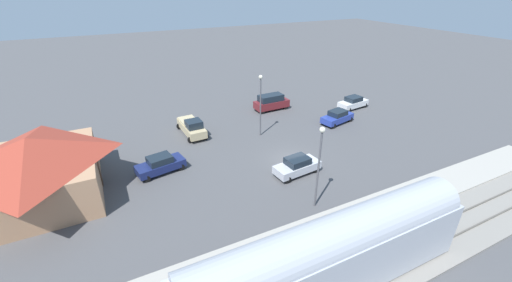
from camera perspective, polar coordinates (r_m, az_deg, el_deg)
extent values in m
plane|color=#4C4C4F|center=(32.93, 6.17, -3.39)|extent=(200.00, 200.00, 0.00)
cube|color=gray|center=(24.77, 24.49, -17.72)|extent=(4.80, 70.00, 0.18)
cube|color=#59544C|center=(24.40, 25.87, -18.39)|extent=(0.10, 70.00, 0.12)
cube|color=#59544C|center=(24.96, 23.29, -16.56)|extent=(0.10, 70.00, 0.12)
cube|color=#A8A399|center=(26.56, 17.98, -12.76)|extent=(3.20, 46.00, 0.30)
cube|color=#ADB2BC|center=(19.82, 13.18, -20.55)|extent=(2.90, 18.00, 3.70)
cube|color=#19389E|center=(20.79, 10.47, -18.61)|extent=(0.04, 16.56, 0.36)
cylinder|color=#ADB2BC|center=(18.59, 13.76, -16.88)|extent=(2.75, 17.28, 2.76)
cube|color=tan|center=(32.00, -34.28, -5.69)|extent=(10.11, 8.87, 3.59)
pyramid|color=#9E3828|center=(30.82, -35.61, -1.27)|extent=(10.91, 9.67, 2.00)
cube|color=#4C3323|center=(31.80, -26.12, -5.29)|extent=(1.10, 0.08, 2.10)
cylinder|color=#23284C|center=(30.36, 27.89, -8.03)|extent=(0.22, 0.22, 0.85)
cylinder|color=silver|center=(29.98, 28.19, -6.87)|extent=(0.36, 0.36, 0.62)
sphere|color=tan|center=(29.77, 28.37, -6.18)|extent=(0.24, 0.24, 0.24)
cylinder|color=#333338|center=(23.92, 12.15, -15.21)|extent=(0.22, 0.22, 0.85)
cylinder|color=#CC3F33|center=(23.44, 12.32, -13.87)|extent=(0.36, 0.36, 0.62)
sphere|color=tan|center=(23.17, 12.43, -13.06)|extent=(0.24, 0.24, 0.24)
cube|color=#283D9E|center=(42.18, 14.34, 4.02)|extent=(2.76, 4.79, 0.76)
cube|color=#19232D|center=(41.92, 14.45, 4.91)|extent=(2.04, 2.46, 0.64)
cylinder|color=black|center=(40.62, 13.68, 2.62)|extent=(0.22, 0.68, 0.68)
cylinder|color=black|center=(41.51, 11.97, 3.34)|extent=(0.22, 0.68, 0.68)
cylinder|color=black|center=(43.20, 16.51, 3.75)|extent=(0.22, 0.68, 0.68)
cylinder|color=black|center=(44.03, 14.84, 4.41)|extent=(0.22, 0.68, 0.68)
cube|color=white|center=(47.91, 16.99, 6.45)|extent=(2.38, 4.69, 0.76)
cube|color=#19232D|center=(47.68, 17.10, 7.24)|extent=(1.87, 2.34, 0.64)
cylinder|color=black|center=(46.32, 16.28, 5.35)|extent=(0.22, 0.68, 0.68)
cylinder|color=black|center=(47.29, 14.84, 5.97)|extent=(0.22, 0.68, 0.68)
cylinder|color=black|center=(48.85, 18.94, 6.07)|extent=(0.22, 0.68, 0.68)
cylinder|color=black|center=(49.76, 17.52, 6.66)|extent=(0.22, 0.68, 0.68)
cube|color=navy|center=(31.70, -16.72, -4.28)|extent=(2.63, 4.76, 0.76)
cube|color=#19232D|center=(31.35, -16.89, -3.19)|extent=(1.98, 2.42, 0.64)
cylinder|color=black|center=(33.02, -14.43, -3.39)|extent=(0.22, 0.68, 0.68)
cylinder|color=black|center=(31.73, -13.26, -4.58)|extent=(0.22, 0.68, 0.68)
cylinder|color=black|center=(32.16, -19.96, -5.14)|extent=(0.22, 0.68, 0.68)
cylinder|color=black|center=(30.83, -19.00, -6.44)|extent=(0.22, 0.68, 0.68)
cube|color=#C6B284|center=(38.57, -11.46, 2.34)|extent=(5.48, 2.19, 0.92)
cube|color=#19232D|center=(37.32, -11.08, 3.00)|extent=(1.80, 1.80, 0.84)
cylinder|color=black|center=(37.14, -9.09, 0.78)|extent=(0.22, 0.76, 0.76)
cylinder|color=black|center=(36.68, -11.59, 0.20)|extent=(0.22, 0.76, 0.76)
cylinder|color=black|center=(40.87, -11.23, 3.10)|extent=(0.22, 0.76, 0.76)
cylinder|color=black|center=(40.45, -13.53, 2.59)|extent=(0.22, 0.76, 0.76)
cube|color=#C6B284|center=(39.18, -11.98, 3.58)|extent=(3.05, 1.99, 0.20)
cube|color=silver|center=(30.41, 7.36, -4.67)|extent=(2.27, 4.66, 0.76)
cube|color=#19232D|center=(30.05, 7.44, -3.54)|extent=(1.82, 2.31, 0.64)
cylinder|color=black|center=(29.17, 5.68, -6.95)|extent=(0.22, 0.68, 0.68)
cylinder|color=black|center=(30.24, 3.85, -5.54)|extent=(0.22, 0.68, 0.68)
cylinder|color=black|center=(31.08, 10.70, -5.01)|extent=(0.22, 0.68, 0.68)
cylinder|color=black|center=(32.08, 8.81, -3.75)|extent=(0.22, 0.68, 0.68)
cube|color=maroon|center=(45.35, 2.80, 6.64)|extent=(2.11, 4.96, 1.00)
cube|color=#19232D|center=(44.96, 2.66, 7.73)|extent=(1.83, 3.48, 0.88)
cylinder|color=black|center=(47.16, 4.25, 6.76)|extent=(0.22, 0.68, 0.68)
cylinder|color=black|center=(45.81, 5.40, 6.10)|extent=(0.22, 0.68, 0.68)
cylinder|color=black|center=(45.34, 0.15, 5.99)|extent=(0.22, 0.68, 0.68)
cylinder|color=black|center=(43.94, 1.23, 5.29)|extent=(0.22, 0.68, 0.68)
cylinder|color=#515156|center=(25.14, 11.07, -5.30)|extent=(0.16, 0.16, 6.69)
sphere|color=#EAE5C6|center=(23.48, 11.82, 2.00)|extent=(0.44, 0.44, 0.44)
cylinder|color=#515156|center=(36.54, 0.81, 5.92)|extent=(0.16, 0.16, 6.88)
sphere|color=#EAE5C6|center=(35.40, 0.84, 11.39)|extent=(0.44, 0.44, 0.44)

